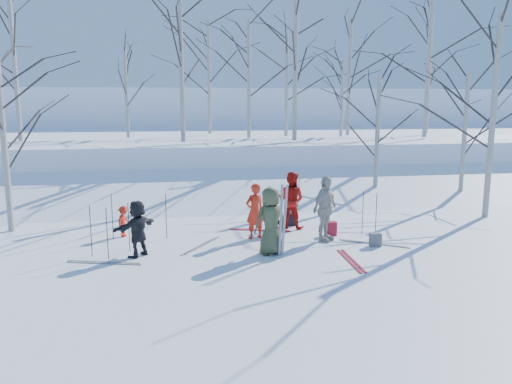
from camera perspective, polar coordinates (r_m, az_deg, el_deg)
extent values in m
plane|color=white|center=(13.80, 1.04, -6.40)|extent=(120.00, 120.00, 0.00)
cube|color=white|center=(20.50, -2.56, -0.51)|extent=(70.00, 9.49, 4.12)
cube|color=white|center=(30.24, -4.91, 4.52)|extent=(70.00, 18.00, 2.20)
cube|color=white|center=(51.10, -6.90, 7.88)|extent=(90.00, 30.00, 6.00)
imported|color=#3C4529|center=(13.04, 1.68, -3.33)|extent=(0.98, 0.76, 1.79)
imported|color=red|center=(14.58, -0.15, -2.19)|extent=(0.70, 0.59, 1.63)
imported|color=#B1120D|center=(15.82, 4.03, -0.92)|extent=(1.11, 1.07, 1.80)
imported|color=red|center=(15.34, -14.86, -3.25)|extent=(0.55, 0.69, 0.93)
imported|color=beige|center=(14.41, 7.89, -1.91)|extent=(1.14, 1.08, 1.89)
imported|color=black|center=(13.24, -13.37, -4.08)|extent=(1.25, 1.31, 1.48)
imported|color=black|center=(15.73, 2.44, -3.49)|extent=(0.41, 0.58, 0.45)
cube|color=silver|center=(12.82, 2.86, -3.31)|extent=(0.11, 0.17, 1.90)
cube|color=silver|center=(12.85, 3.28, -3.28)|extent=(0.15, 0.23, 1.89)
cylinder|color=black|center=(16.45, 2.96, -1.31)|extent=(0.02, 0.02, 1.34)
cylinder|color=black|center=(15.25, 12.10, -2.43)|extent=(0.02, 0.02, 1.34)
cylinder|color=black|center=(16.07, 1.55, -1.57)|extent=(0.02, 0.02, 1.34)
cylinder|color=black|center=(13.57, -18.36, -4.28)|extent=(0.02, 0.02, 1.34)
cylinder|color=black|center=(14.82, -10.24, -2.73)|extent=(0.02, 0.02, 1.34)
cylinder|color=black|center=(15.09, -16.11, -2.74)|extent=(0.02, 0.02, 1.34)
cylinder|color=black|center=(13.19, -16.64, -4.59)|extent=(0.02, 0.02, 1.34)
cylinder|color=black|center=(15.04, 13.56, -2.67)|extent=(0.02, 0.02, 1.34)
cylinder|color=black|center=(13.71, -14.33, -3.93)|extent=(0.02, 0.02, 1.34)
cube|color=maroon|center=(15.19, 8.54, -4.15)|extent=(0.32, 0.22, 0.42)
cube|color=#505357|center=(14.29, 13.48, -5.32)|extent=(0.30, 0.20, 0.38)
cube|color=black|center=(16.28, 3.96, -3.13)|extent=(0.34, 0.24, 0.40)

